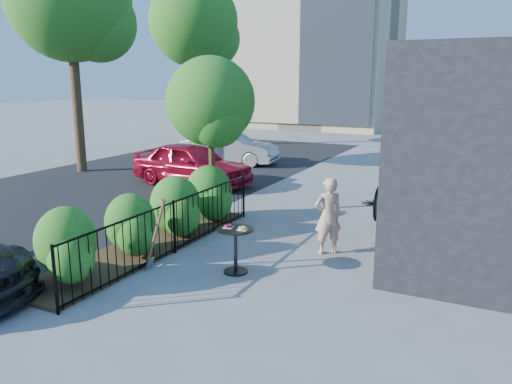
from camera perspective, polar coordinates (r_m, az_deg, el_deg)
The scene contains 13 objects.
ground at distance 9.54m, azimuth -1.75°, elevation -8.33°, with size 120.00×120.00×0.00m, color gray.
fence at distance 10.11m, azimuth -9.33°, elevation -3.91°, with size 0.05×6.05×1.10m.
planting_bed at distance 10.67m, azimuth -12.31°, elevation -6.06°, with size 1.30×6.00×0.08m, color #382616.
shrubs at distance 10.50m, azimuth -11.71°, elevation -2.59°, with size 1.10×5.60×1.24m.
patio_tree at distance 12.41m, azimuth -5.06°, elevation 9.65°, with size 2.20×2.20×3.94m.
street at distance 15.95m, azimuth -19.21°, elevation -0.33°, with size 9.00×30.00×0.01m, color black.
street_tree_near at distance 19.90m, azimuth -20.50°, elevation 19.21°, with size 4.40×4.40×8.28m.
street_tree_far at distance 26.09m, azimuth -7.07°, elevation 18.19°, with size 4.40×4.40×8.28m.
cafe_table at distance 9.00m, azimuth -2.36°, elevation -5.75°, with size 0.66×0.66×0.89m.
woman at distance 10.02m, azimuth 8.25°, elevation -2.72°, with size 0.57×0.37×1.56m, color tan.
shovel at distance 9.23m, azimuth -11.51°, elevation -5.26°, with size 0.48×0.18×1.41m.
car_red at distance 16.53m, azimuth -7.34°, elevation 3.21°, with size 1.67×4.16×1.42m, color #A80E28.
car_silver at distance 20.60m, azimuth -3.01°, elevation 5.03°, with size 1.38×3.95×1.30m, color #A6A6AB.
Camera 1 is at (4.18, -7.85, 3.44)m, focal length 35.00 mm.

